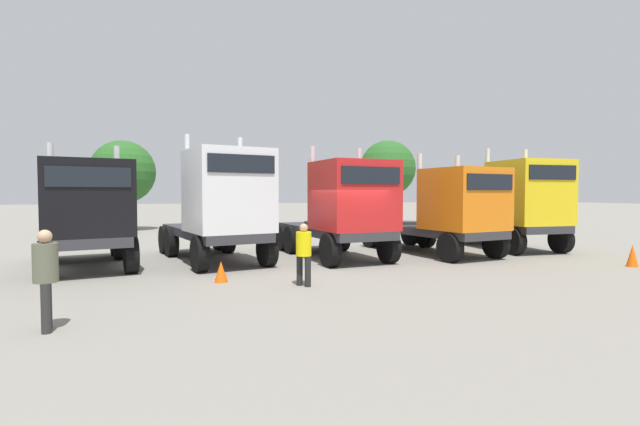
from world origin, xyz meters
name	(u,v)px	position (x,y,z in m)	size (l,w,h in m)	color
ground	(346,266)	(0.00, 0.00, 0.00)	(200.00, 200.00, 0.00)	gray
semi_truck_black	(87,213)	(-7.96, 1.39, 1.80)	(3.70, 6.10, 3.96)	#333338
semi_truck_white	(222,205)	(-3.87, 1.55, 2.00)	(3.89, 6.74, 4.40)	#333338
semi_truck_red	(345,209)	(0.37, 1.18, 1.84)	(3.21, 6.31, 4.08)	#333338
semi_truck_orange	(450,211)	(4.55, 1.04, 1.73)	(3.55, 6.57, 3.90)	#333338
semi_truck_yellow	(518,204)	(8.29, 1.82, 1.95)	(2.75, 6.43, 4.31)	#333338
visitor_in_hivis	(304,250)	(-2.18, -2.78, 0.93)	(0.56, 0.56, 1.61)	black
visitor_with_camera	(46,272)	(-7.42, -5.25, 1.02)	(0.47, 0.47, 1.76)	#2B2B2B
traffic_cone_near	(221,272)	(-4.18, -1.65, 0.29)	(0.36, 0.36, 0.57)	#F2590C
traffic_cone_mid	(632,256)	(8.87, -2.85, 0.36)	(0.36, 0.36, 0.73)	#F2590C
oak_far_left	(123,172)	(-8.79, 17.83, 3.77)	(4.04, 4.04, 5.80)	#4C3823
oak_far_centre	(245,180)	(-0.72, 19.74, 3.40)	(3.50, 3.50, 5.17)	#4C3823
oak_far_right	(388,169)	(9.55, 17.22, 4.26)	(4.14, 4.14, 6.34)	#4C3823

